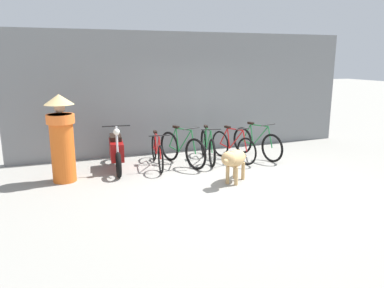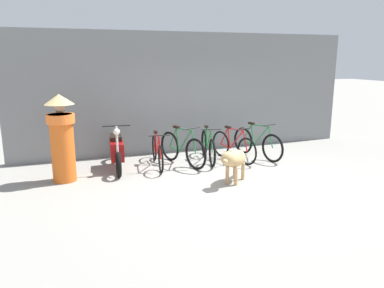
# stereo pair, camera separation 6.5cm
# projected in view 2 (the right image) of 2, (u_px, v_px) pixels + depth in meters

# --- Properties ---
(ground_plane) EXTENTS (60.00, 60.00, 0.00)m
(ground_plane) POSITION_uv_depth(u_px,v_px,m) (239.00, 182.00, 7.49)
(ground_plane) COLOR gray
(shop_wall_back) EXTENTS (9.10, 0.20, 3.08)m
(shop_wall_back) POSITION_uv_depth(u_px,v_px,m) (190.00, 93.00, 9.82)
(shop_wall_back) COLOR slate
(shop_wall_back) RESTS_ON ground
(bicycle_0) EXTENTS (0.46, 1.70, 0.81)m
(bicycle_0) POSITION_uv_depth(u_px,v_px,m) (157.00, 152.00, 8.55)
(bicycle_0) COLOR black
(bicycle_0) RESTS_ON ground
(bicycle_1) EXTENTS (0.64, 1.62, 0.92)m
(bicycle_1) POSITION_uv_depth(u_px,v_px,m) (182.00, 149.00, 8.64)
(bicycle_1) COLOR black
(bicycle_1) RESTS_ON ground
(bicycle_2) EXTENTS (0.50, 1.70, 0.85)m
(bicycle_2) POSITION_uv_depth(u_px,v_px,m) (208.00, 147.00, 8.99)
(bicycle_2) COLOR black
(bicycle_2) RESTS_ON ground
(bicycle_3) EXTENTS (0.53, 1.58, 0.84)m
(bicycle_3) POSITION_uv_depth(u_px,v_px,m) (233.00, 146.00, 9.03)
(bicycle_3) COLOR black
(bicycle_3) RESTS_ON ground
(bicycle_4) EXTENTS (0.56, 1.68, 0.89)m
(bicycle_4) POSITION_uv_depth(u_px,v_px,m) (257.00, 143.00, 9.28)
(bicycle_4) COLOR black
(bicycle_4) RESTS_ON ground
(motorcycle) EXTENTS (0.58, 1.81, 1.05)m
(motorcycle) POSITION_uv_depth(u_px,v_px,m) (117.00, 151.00, 8.32)
(motorcycle) COLOR black
(motorcycle) RESTS_ON ground
(stray_dog) EXTENTS (0.93, 0.88, 0.71)m
(stray_dog) POSITION_uv_depth(u_px,v_px,m) (234.00, 160.00, 7.35)
(stray_dog) COLOR tan
(stray_dog) RESTS_ON ground
(person_in_robes) EXTENTS (0.80, 0.80, 1.75)m
(person_in_robes) POSITION_uv_depth(u_px,v_px,m) (62.00, 136.00, 7.38)
(person_in_robes) COLOR orange
(person_in_robes) RESTS_ON ground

